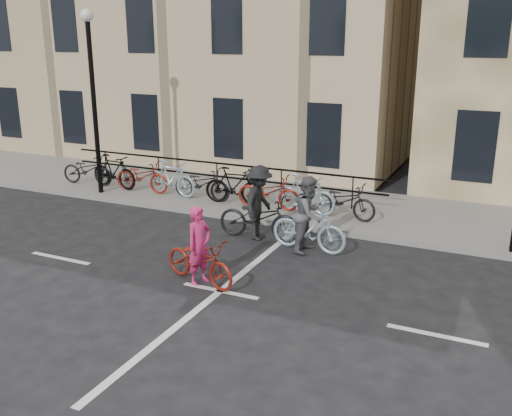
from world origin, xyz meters
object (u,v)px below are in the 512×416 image
at_px(lamp_post, 92,80).
at_px(cyclist_pink, 200,257).
at_px(cyclist_dark, 259,211).
at_px(cyclist_grey, 309,221).

distance_m(lamp_post, cyclist_pink, 7.87).
bearing_deg(cyclist_dark, lamp_post, 73.79).
xyz_separation_m(lamp_post, cyclist_pink, (5.95, -4.22, -2.94)).
relative_size(cyclist_grey, cyclist_dark, 0.89).
height_order(lamp_post, cyclist_dark, lamp_post).
height_order(cyclist_pink, cyclist_grey, cyclist_grey).
distance_m(lamp_post, cyclist_grey, 7.97).
relative_size(lamp_post, cyclist_grey, 2.88).
distance_m(cyclist_pink, cyclist_dark, 2.84).
bearing_deg(cyclist_pink, cyclist_grey, -11.54).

